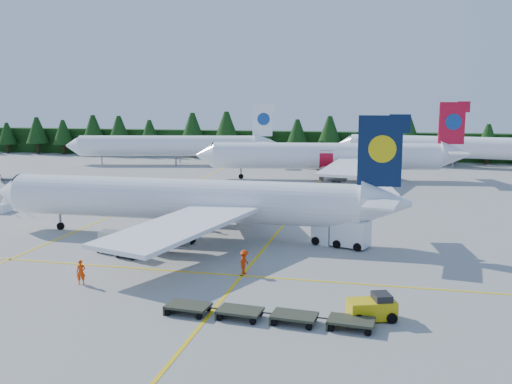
% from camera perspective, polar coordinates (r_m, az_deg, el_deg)
% --- Properties ---
extents(ground, '(320.00, 320.00, 0.00)m').
position_cam_1_polar(ground, '(50.91, -6.35, -5.87)').
color(ground, '#979892').
rests_on(ground, ground).
extents(taxi_stripe_a, '(0.25, 120.00, 0.01)m').
position_cam_1_polar(taxi_stripe_a, '(74.15, -11.52, -1.20)').
color(taxi_stripe_a, yellow).
rests_on(taxi_stripe_a, ground).
extents(taxi_stripe_b, '(0.25, 120.00, 0.01)m').
position_cam_1_polar(taxi_stripe_b, '(68.45, 3.93, -1.90)').
color(taxi_stripe_b, yellow).
rests_on(taxi_stripe_b, ground).
extents(taxi_stripe_cross, '(80.00, 0.25, 0.01)m').
position_cam_1_polar(taxi_stripe_cross, '(45.51, -8.85, -7.77)').
color(taxi_stripe_cross, yellow).
rests_on(taxi_stripe_cross, ground).
extents(treeline_hedge, '(220.00, 4.00, 6.00)m').
position_cam_1_polar(treeline_hedge, '(129.80, 5.60, 4.72)').
color(treeline_hedge, black).
rests_on(treeline_hedge, ground).
extents(airliner_navy, '(40.73, 33.54, 11.85)m').
position_cam_1_polar(airliner_navy, '(55.92, -8.20, -0.80)').
color(airliner_navy, white).
rests_on(airliner_navy, ground).
extents(airliner_red, '(43.71, 35.70, 12.77)m').
position_cam_1_polar(airliner_red, '(95.17, 6.54, 3.55)').
color(airliner_red, white).
rests_on(airliner_red, ground).
extents(airliner_far_left, '(41.78, 12.25, 12.30)m').
position_cam_1_polar(airliner_far_left, '(118.32, -9.42, 4.61)').
color(airliner_far_left, white).
rests_on(airliner_far_left, ground).
extents(airliner_far_right, '(42.79, 10.24, 12.50)m').
position_cam_1_polar(airliner_far_right, '(119.32, 17.61, 4.37)').
color(airliner_far_right, white).
rests_on(airliner_far_right, ground).
extents(service_truck, '(5.51, 3.49, 2.50)m').
position_cam_1_polar(service_truck, '(52.56, 8.49, -4.04)').
color(service_truck, silver).
rests_on(service_truck, ground).
extents(baggage_tug, '(3.17, 2.36, 1.51)m').
position_cam_1_polar(baggage_tug, '(36.03, 11.61, -11.25)').
color(baggage_tug, '#D9BC0C').
rests_on(baggage_tug, ground).
extents(dolly_train, '(12.92, 2.08, 0.16)m').
position_cam_1_polar(dolly_train, '(35.17, 1.09, -11.99)').
color(dolly_train, '#323627').
rests_on(dolly_train, ground).
extents(uld_pair, '(4.80, 3.18, 1.58)m').
position_cam_1_polar(uld_pair, '(50.46, -13.47, -4.96)').
color(uld_pair, '#323627').
rests_on(uld_pair, ground).
extents(crew_a, '(0.77, 0.64, 1.81)m').
position_cam_1_polar(crew_a, '(43.43, -17.11, -7.67)').
color(crew_a, '#FD3E05').
rests_on(crew_a, ground).
extents(crew_b, '(1.15, 1.06, 1.89)m').
position_cam_1_polar(crew_b, '(52.41, -14.88, -4.62)').
color(crew_b, '#E54A04').
rests_on(crew_b, ground).
extents(crew_c, '(0.65, 0.86, 1.88)m').
position_cam_1_polar(crew_c, '(43.90, -1.17, -7.02)').
color(crew_c, '#F13605').
rests_on(crew_c, ground).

